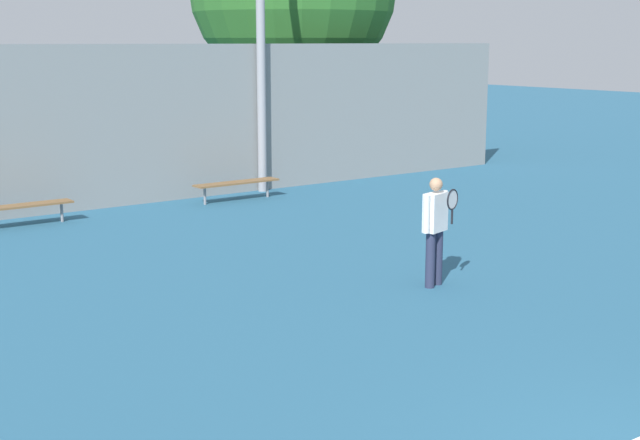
% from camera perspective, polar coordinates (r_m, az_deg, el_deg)
% --- Properties ---
extents(tennis_player, '(0.60, 0.48, 1.64)m').
position_cam_1_polar(tennis_player, '(13.31, 7.40, -0.30)').
color(tennis_player, '#282D47').
rests_on(tennis_player, ground_plane).
extents(bench_courtside_near, '(2.10, 0.40, 0.44)m').
position_cam_1_polar(bench_courtside_near, '(20.55, -5.35, 2.35)').
color(bench_courtside_near, brown).
rests_on(bench_courtside_near, ground_plane).
extents(bench_courtside_far, '(1.98, 0.40, 0.44)m').
position_cam_1_polar(bench_courtside_far, '(18.55, -18.52, 0.82)').
color(bench_courtside_far, brown).
rests_on(bench_courtside_far, ground_plane).
extents(back_fence, '(26.03, 0.06, 3.55)m').
position_cam_1_polar(back_fence, '(19.59, -16.65, 5.53)').
color(back_fence, gray).
rests_on(back_fence, ground_plane).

